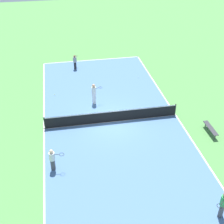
{
  "coord_description": "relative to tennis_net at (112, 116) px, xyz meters",
  "views": [
    {
      "loc": [
        3.56,
        19.26,
        13.56
      ],
      "look_at": [
        0.0,
        0.0,
        0.9
      ],
      "focal_mm": 50.0,
      "sensor_mm": 36.0,
      "label": 1
    }
  ],
  "objects": [
    {
      "name": "player_near_white",
      "position": [
        0.97,
        -2.9,
        0.55
      ],
      "size": [
        0.99,
        0.56,
        1.82
      ],
      "rotation": [
        0.0,
        0.0,
        3.4
      ],
      "color": "white",
      "rests_on": "court_surface"
    },
    {
      "name": "ground_plane",
      "position": [
        0.0,
        0.0,
        -0.53
      ],
      "size": [
        80.0,
        80.0,
        0.0
      ],
      "primitive_type": "plane",
      "color": "#518E47"
    },
    {
      "name": "tennis_ball_right_alley",
      "position": [
        4.18,
        -4.97,
        -0.47
      ],
      "size": [
        0.07,
        0.07,
        0.07
      ],
      "primitive_type": "sphere",
      "color": "#CCE033",
      "rests_on": "court_surface"
    },
    {
      "name": "court_surface",
      "position": [
        0.0,
        0.0,
        -0.52
      ],
      "size": [
        10.33,
        23.92,
        0.02
      ],
      "color": "#4C729E",
      "rests_on": "ground_plane"
    },
    {
      "name": "tennis_ball_left_sideline",
      "position": [
        3.25,
        -1.14,
        -0.47
      ],
      "size": [
        0.07,
        0.07,
        0.07
      ],
      "primitive_type": "sphere",
      "color": "#CCE033",
      "rests_on": "court_surface"
    },
    {
      "name": "player_baseline_gray",
      "position": [
        1.94,
        -10.02,
        0.33
      ],
      "size": [
        0.61,
        0.99,
        1.48
      ],
      "rotation": [
        0.0,
        0.0,
        4.39
      ],
      "color": "black",
      "rests_on": "court_surface"
    },
    {
      "name": "bench",
      "position": [
        -6.73,
        2.66,
        -0.14
      ],
      "size": [
        0.36,
        1.84,
        0.45
      ],
      "rotation": [
        0.0,
        0.0,
        1.57
      ],
      "color": "#333338",
      "rests_on": "ground_plane"
    },
    {
      "name": "tennis_ball_near_net",
      "position": [
        -3.88,
        -6.97,
        -0.47
      ],
      "size": [
        0.07,
        0.07,
        0.07
      ],
      "primitive_type": "sphere",
      "color": "#CCE033",
      "rests_on": "court_surface"
    },
    {
      "name": "player_far_green",
      "position": [
        -4.0,
        9.66,
        0.5
      ],
      "size": [
        0.92,
        0.86,
        1.74
      ],
      "rotation": [
        0.0,
        0.0,
        0.71
      ],
      "color": "#4C4C51",
      "rests_on": "court_surface"
    },
    {
      "name": "player_far_white",
      "position": [
        4.52,
        4.48,
        0.38
      ],
      "size": [
        0.97,
        0.46,
        1.56
      ],
      "rotation": [
        0.0,
        0.0,
        3.0
      ],
      "color": "#4C4C51",
      "rests_on": "court_surface"
    },
    {
      "name": "tennis_net",
      "position": [
        0.0,
        0.0,
        0.0
      ],
      "size": [
        10.13,
        0.1,
        1.0
      ],
      "color": "black",
      "rests_on": "court_surface"
    }
  ]
}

